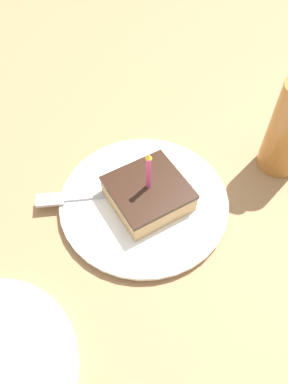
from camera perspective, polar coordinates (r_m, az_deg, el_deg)
The scene contains 4 objects.
ground_plane at distance 0.65m, azimuth -2.25°, elevation -1.86°, with size 2.40×2.40×0.04m.
plate at distance 0.62m, azimuth -0.00°, elevation -1.49°, with size 0.28×0.28×0.02m.
cake_slice at distance 0.59m, azimuth 0.65°, elevation -0.21°, with size 0.11×0.12×0.11m.
fork at distance 0.62m, azimuth -8.39°, elevation -0.61°, with size 0.10×0.19×0.00m.
Camera 1 is at (-0.33, 0.17, 0.51)m, focal length 35.00 mm.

